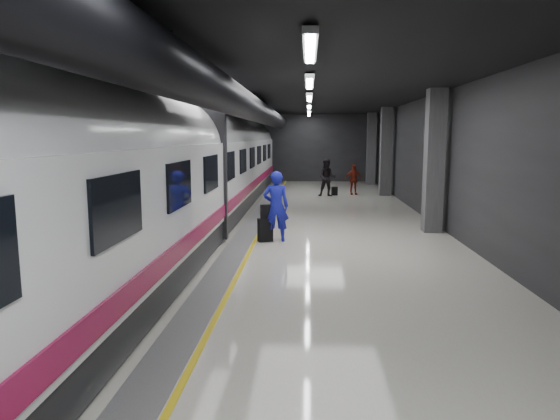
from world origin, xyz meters
name	(u,v)px	position (x,y,z in m)	size (l,w,h in m)	color
ground	(287,243)	(0.00, 0.00, 0.00)	(40.00, 40.00, 0.00)	beige
platform_hall	(279,119)	(-0.29, 0.96, 3.54)	(10.02, 40.02, 4.51)	black
train	(174,170)	(-3.25, 0.00, 2.07)	(3.05, 38.00, 4.05)	black
traveler_main	(276,206)	(-0.34, 0.23, 1.03)	(0.75, 0.49, 2.05)	#1821B5
suitcase_main	(265,230)	(-0.65, 0.16, 0.34)	(0.41, 0.26, 0.67)	black
shoulder_bag	(266,212)	(-0.63, 0.19, 0.87)	(0.30, 0.16, 0.40)	black
traveler_far_a	(327,178)	(1.55, 11.31, 0.96)	(0.93, 0.72, 1.91)	black
traveler_far_b	(353,179)	(2.96, 12.27, 0.79)	(0.93, 0.39, 1.59)	maroon
suitcase_far	(334,191)	(1.95, 11.83, 0.22)	(0.30, 0.20, 0.44)	black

